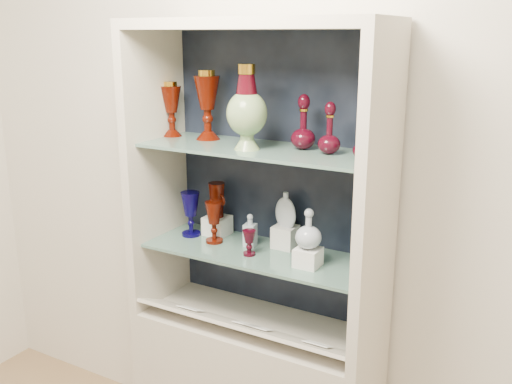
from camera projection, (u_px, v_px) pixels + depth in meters
The scene contains 30 objects.
wall_back at pixel (282, 156), 2.34m from camera, with size 3.50×0.02×2.80m, color silver.
cabinet_back_panel at pixel (279, 175), 2.34m from camera, with size 0.98×0.02×1.15m, color black.
cabinet_side_left at pixel (157, 171), 2.41m from camera, with size 0.04×0.40×1.15m, color beige.
cabinet_side_right at pixel (378, 203), 1.95m from camera, with size 0.04×0.40×1.15m, color beige.
cabinet_top_cap at pixel (256, 24), 2.02m from camera, with size 1.00×0.40×0.04m, color beige.
shelf_lower at pixel (258, 253), 2.27m from camera, with size 0.92×0.34×0.01m, color slate.
shelf_upper at pixel (259, 149), 2.16m from camera, with size 0.92×0.34×0.01m, color slate.
label_ledge at pixel (242, 326), 2.23m from camera, with size 0.92×0.18×0.01m, color beige.
label_card_0 at pixel (318, 344), 2.08m from camera, with size 0.10×0.07×0.00m, color white.
label_card_1 at pixel (247, 324), 2.22m from camera, with size 0.10×0.07×0.00m, color white.
label_card_2 at pixel (191, 308), 2.34m from camera, with size 0.10×0.07×0.00m, color white.
label_card_3 at pixel (259, 327), 2.19m from camera, with size 0.10×0.07×0.00m, color white.
pedestal_lamp_left at pixel (171, 109), 2.37m from camera, with size 0.09×0.09×0.23m, color #4F1004, non-canonical shape.
pedestal_lamp_right at pixel (207, 105), 2.29m from camera, with size 0.11×0.11×0.28m, color #4F1004, non-canonical shape.
enamel_urn at pixel (247, 107), 2.08m from camera, with size 0.15×0.15×0.31m, color #064024, non-canonical shape.
ruby_decanter_a at pixel (330, 125), 2.01m from camera, with size 0.08×0.08×0.21m, color #3B0612, non-canonical shape.
ruby_decanter_b at pixel (304, 120), 2.10m from camera, with size 0.09×0.09×0.22m, color #3B0612, non-canonical shape.
lidded_bowl at pixel (364, 146), 1.94m from camera, with size 0.08×0.08×0.09m, color #3B0612, non-canonical shape.
cobalt_goblet at pixel (191, 214), 2.42m from camera, with size 0.08×0.08×0.19m, color #080342, non-canonical shape.
ruby_goblet_tall at pixel (214, 222), 2.35m from camera, with size 0.07×0.07×0.17m, color #4F1004, non-canonical shape.
ruby_goblet_small at pixel (249, 243), 2.22m from camera, with size 0.05×0.05×0.10m, color #3B0612, non-canonical shape.
riser_ruby_pitcher at pixel (217, 225), 2.45m from camera, with size 0.10×0.10×0.08m, color silver.
ruby_pitcher at pixel (217, 200), 2.42m from camera, with size 0.11×0.07×0.15m, color #4F1004, non-canonical shape.
clear_square_bottle at pixel (250, 230), 2.31m from camera, with size 0.05×0.05×0.14m, color #9FABBB, non-canonical shape.
riser_flat_flask at pixel (285, 237), 2.30m from camera, with size 0.09×0.09×0.09m, color silver.
flat_flask at pixel (286, 209), 2.27m from camera, with size 0.10×0.04×0.15m, color silver, non-canonical shape.
riser_clear_round_decanter at pixel (308, 257), 2.12m from camera, with size 0.09×0.09×0.07m, color silver.
clear_round_decanter at pixel (309, 230), 2.09m from camera, with size 0.10×0.10×0.15m, color #9FABBB, non-canonical shape.
riser_cameo_medallion at pixel (366, 254), 2.11m from camera, with size 0.08×0.08×0.10m, color silver.
cameo_medallion at pixel (367, 226), 2.08m from camera, with size 0.10×0.04×0.11m, color black, non-canonical shape.
Camera 1 is at (1.03, -0.30, 1.88)m, focal length 40.00 mm.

